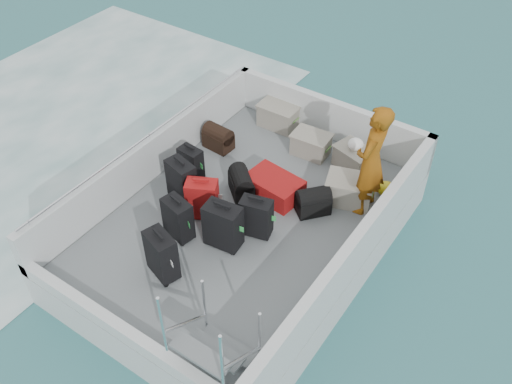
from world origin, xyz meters
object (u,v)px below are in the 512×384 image
suitcase_2 (191,163)px  crate_2 (354,159)px  suitcase_6 (223,226)px  suitcase_3 (162,255)px  crate_3 (349,191)px  suitcase_7 (256,218)px  passenger (371,161)px  crate_1 (311,145)px  suitcase_1 (182,182)px  suitcase_8 (274,187)px  suitcase_5 (202,199)px  crate_0 (279,116)px  suitcase_4 (178,219)px

suitcase_2 → crate_2: size_ratio=0.94×
suitcase_2 → suitcase_6: 1.53m
suitcase_3 → crate_3: bearing=81.0°
suitcase_2 → suitcase_7: bearing=-11.8°
suitcase_6 → passenger: bearing=48.1°
suitcase_2 → passenger: size_ratio=0.31×
crate_1 → crate_3: bearing=-32.6°
suitcase_1 → crate_1: (1.00, 2.01, -0.16)m
suitcase_8 → crate_2: (0.67, 1.25, 0.01)m
crate_1 → passenger: passenger is taller
suitcase_2 → suitcase_1: bearing=-60.9°
suitcase_5 → crate_3: suitcase_5 is taller
crate_2 → passenger: 1.15m
suitcase_8 → suitcase_7: bearing=-157.4°
suitcase_2 → suitcase_6: suitcase_6 is taller
crate_2 → passenger: passenger is taller
suitcase_8 → crate_0: crate_0 is taller
suitcase_7 → crate_0: size_ratio=0.95×
suitcase_3 → crate_1: size_ratio=1.19×
suitcase_6 → suitcase_4: bearing=-167.0°
suitcase_6 → crate_1: suitcase_6 is taller
suitcase_4 → crate_0: (-0.29, 2.99, -0.12)m
suitcase_7 → suitcase_4: bearing=-158.0°
suitcase_1 → suitcase_6: (1.05, -0.39, 0.00)m
suitcase_5 → suitcase_6: bearing=-53.4°
suitcase_1 → suitcase_4: size_ratio=1.08×
suitcase_4 → crate_2: (1.29, 2.69, -0.14)m
passenger → suitcase_7: bearing=-38.7°
suitcase_3 → crate_1: 3.27m
suitcase_5 → crate_3: size_ratio=0.96×
suitcase_6 → crate_2: suitcase_6 is taller
suitcase_7 → suitcase_8: size_ratio=0.74×
crate_0 → crate_3: (1.89, -1.03, 0.00)m
suitcase_4 → suitcase_8: size_ratio=0.77×
crate_0 → passenger: 2.47m
suitcase_3 → passenger: (1.57, 2.61, 0.52)m
suitcase_7 → crate_1: (-0.29, 1.99, -0.13)m
suitcase_1 → suitcase_8: 1.37m
suitcase_8 → crate_1: (-0.06, 1.18, 0.01)m
crate_0 → passenger: (2.14, -1.02, 0.67)m
crate_2 → crate_3: crate_3 is taller
suitcase_4 → suitcase_8: 1.58m
suitcase_5 → crate_2: 2.54m
suitcase_3 → suitcase_8: 2.12m
suitcase_5 → crate_2: bearing=32.6°
suitcase_5 → suitcase_7: (0.83, 0.13, -0.01)m
suitcase_8 → crate_3: crate_3 is taller
suitcase_8 → suitcase_1: bearing=134.8°
crate_0 → crate_2: (1.59, -0.30, -0.02)m
suitcase_4 → suitcase_7: (0.85, 0.63, -0.01)m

